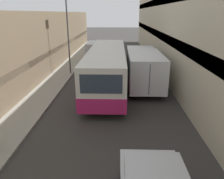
{
  "coord_description": "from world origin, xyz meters",
  "views": [
    {
      "loc": [
        0.46,
        1.7,
        5.35
      ],
      "look_at": [
        0.15,
        12.36,
        1.6
      ],
      "focal_mm": 35.0,
      "sensor_mm": 36.0,
      "label": 1
    }
  ],
  "objects_px": {
    "bus": "(107,67)",
    "panel_van": "(95,49)",
    "street_lamp": "(67,19)",
    "box_truck": "(143,67)"
  },
  "relations": [
    {
      "from": "panel_van",
      "to": "box_truck",
      "type": "bearing_deg",
      "value": -66.58
    },
    {
      "from": "panel_van",
      "to": "street_lamp",
      "type": "bearing_deg",
      "value": -99.68
    },
    {
      "from": "bus",
      "to": "panel_van",
      "type": "relative_size",
      "value": 2.72
    },
    {
      "from": "box_truck",
      "to": "panel_van",
      "type": "distance_m",
      "value": 12.33
    },
    {
      "from": "panel_van",
      "to": "street_lamp",
      "type": "height_order",
      "value": "street_lamp"
    },
    {
      "from": "box_truck",
      "to": "street_lamp",
      "type": "height_order",
      "value": "street_lamp"
    },
    {
      "from": "bus",
      "to": "box_truck",
      "type": "distance_m",
      "value": 2.77
    },
    {
      "from": "panel_van",
      "to": "street_lamp",
      "type": "xyz_separation_m",
      "value": [
        -1.41,
        -8.24,
        3.81
      ]
    },
    {
      "from": "bus",
      "to": "box_truck",
      "type": "height_order",
      "value": "bus"
    },
    {
      "from": "box_truck",
      "to": "street_lamp",
      "type": "xyz_separation_m",
      "value": [
        -6.3,
        3.06,
        3.37
      ]
    }
  ]
}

